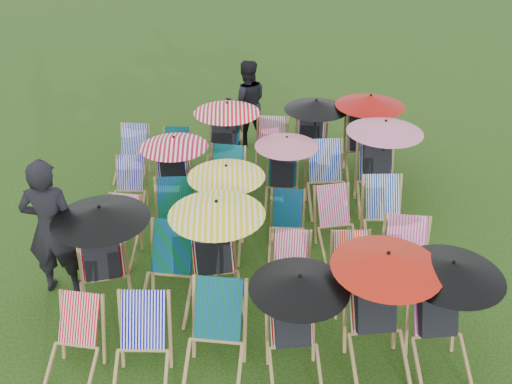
{
  "coord_description": "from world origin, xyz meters",
  "views": [
    {
      "loc": [
        -0.22,
        -6.77,
        5.01
      ],
      "look_at": [
        0.05,
        0.2,
        0.9
      ],
      "focal_mm": 40.0,
      "sensor_mm": 36.0,
      "label": 1
    }
  ],
  "objects_px": {
    "deckchair_0": "(72,344)",
    "deckchair_5": "(443,314)",
    "person_left": "(51,228)",
    "person_rear": "(247,103)",
    "deckchair_29": "(365,134)"
  },
  "relations": [
    {
      "from": "deckchair_0",
      "to": "deckchair_5",
      "type": "bearing_deg",
      "value": 11.57
    },
    {
      "from": "deckchair_0",
      "to": "deckchair_5",
      "type": "height_order",
      "value": "deckchair_5"
    },
    {
      "from": "deckchair_0",
      "to": "deckchair_5",
      "type": "xyz_separation_m",
      "value": [
        4.05,
        0.01,
        0.29
      ]
    },
    {
      "from": "person_left",
      "to": "person_rear",
      "type": "relative_size",
      "value": 1.13
    },
    {
      "from": "deckchair_0",
      "to": "person_rear",
      "type": "distance_m",
      "value": 6.24
    },
    {
      "from": "deckchair_29",
      "to": "person_rear",
      "type": "xyz_separation_m",
      "value": [
        -2.08,
        1.3,
        0.1
      ]
    },
    {
      "from": "deckchair_29",
      "to": "person_rear",
      "type": "bearing_deg",
      "value": 150.32
    },
    {
      "from": "deckchair_5",
      "to": "deckchair_29",
      "type": "relative_size",
      "value": 0.93
    },
    {
      "from": "deckchair_29",
      "to": "person_left",
      "type": "xyz_separation_m",
      "value": [
        -4.66,
        -3.09,
        0.2
      ]
    },
    {
      "from": "deckchair_0",
      "to": "deckchair_29",
      "type": "height_order",
      "value": "deckchair_29"
    },
    {
      "from": "person_rear",
      "to": "person_left",
      "type": "bearing_deg",
      "value": 53.1
    },
    {
      "from": "deckchair_0",
      "to": "person_left",
      "type": "xyz_separation_m",
      "value": [
        -0.53,
        1.48,
        0.54
      ]
    },
    {
      "from": "deckchair_5",
      "to": "person_left",
      "type": "xyz_separation_m",
      "value": [
        -4.58,
        1.47,
        0.26
      ]
    },
    {
      "from": "deckchair_5",
      "to": "person_rear",
      "type": "relative_size",
      "value": 0.78
    },
    {
      "from": "person_left",
      "to": "deckchair_5",
      "type": "bearing_deg",
      "value": 162.85
    }
  ]
}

